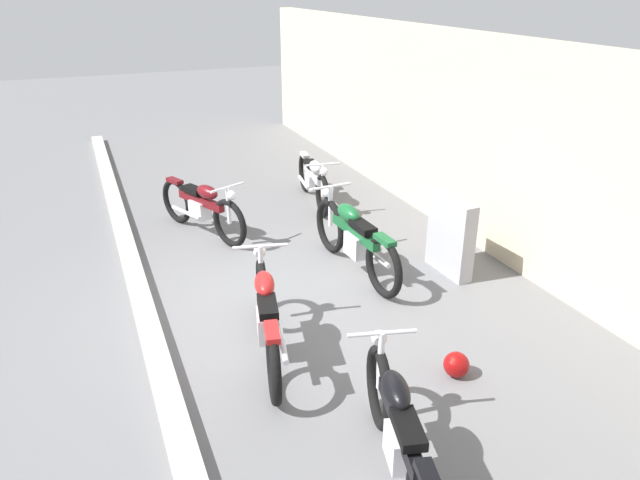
{
  "coord_description": "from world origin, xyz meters",
  "views": [
    {
      "loc": [
        5.88,
        -1.76,
        3.59
      ],
      "look_at": [
        -0.39,
        0.86,
        0.55
      ],
      "focal_mm": 32.98,
      "sensor_mm": 36.0,
      "label": 1
    }
  ],
  "objects": [
    {
      "name": "ground_plane",
      "position": [
        0.0,
        0.0,
        0.0
      ],
      "size": [
        40.0,
        40.0,
        0.0
      ],
      "primitive_type": "plane",
      "color": "slate"
    },
    {
      "name": "curb_strip",
      "position": [
        0.0,
        -1.38,
        0.06
      ],
      "size": [
        18.0,
        0.24,
        0.12
      ],
      "primitive_type": "cube",
      "color": "#B7B2A8",
      "rests_on": "ground_plane"
    },
    {
      "name": "motorcycle_maroon",
      "position": [
        -2.43,
        -0.22,
        0.45
      ],
      "size": [
        1.92,
        0.99,
        0.92
      ],
      "rotation": [
        0.0,
        0.0,
        0.41
      ],
      "color": "black",
      "rests_on": "ground_plane"
    },
    {
      "name": "motorcycle_red",
      "position": [
        0.96,
        -0.29,
        0.46
      ],
      "size": [
        2.09,
        0.74,
        0.95
      ],
      "rotation": [
        0.0,
        0.0,
        2.91
      ],
      "color": "black",
      "rests_on": "ground_plane"
    },
    {
      "name": "stone_marker",
      "position": [
        0.08,
        2.51,
        0.52
      ],
      "size": [
        0.78,
        0.23,
        1.04
      ],
      "primitive_type": "cube",
      "rotation": [
        0.0,
        0.0,
        0.03
      ],
      "color": "#9E9EA3",
      "rests_on": "ground_plane"
    },
    {
      "name": "motorcycle_green",
      "position": [
        -0.42,
        1.36,
        0.48
      ],
      "size": [
        2.22,
        0.62,
        1.0
      ],
      "rotation": [
        0.0,
        0.0,
        3.2
      ],
      "color": "black",
      "rests_on": "ground_plane"
    },
    {
      "name": "motorcycle_black",
      "position": [
        2.94,
        0.12,
        0.45
      ],
      "size": [
        2.04,
        0.78,
        0.94
      ],
      "rotation": [
        0.0,
        0.0,
        2.88
      ],
      "color": "black",
      "rests_on": "ground_plane"
    },
    {
      "name": "building_wall",
      "position": [
        0.0,
        3.51,
        1.46
      ],
      "size": [
        18.0,
        0.3,
        2.92
      ],
      "primitive_type": "cube",
      "color": "beige",
      "rests_on": "ground_plane"
    },
    {
      "name": "motorcycle_silver",
      "position": [
        -3.04,
        1.83,
        0.43
      ],
      "size": [
        2.0,
        0.56,
        0.9
      ],
      "rotation": [
        0.0,
        0.0,
        -0.15
      ],
      "color": "black",
      "rests_on": "ground_plane"
    },
    {
      "name": "helmet",
      "position": [
        2.01,
        1.3,
        0.13
      ],
      "size": [
        0.25,
        0.25,
        0.25
      ],
      "primitive_type": "sphere",
      "color": "maroon",
      "rests_on": "ground_plane"
    }
  ]
}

